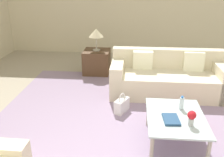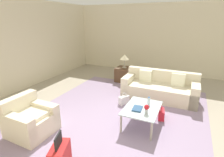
{
  "view_description": "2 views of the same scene",
  "coord_description": "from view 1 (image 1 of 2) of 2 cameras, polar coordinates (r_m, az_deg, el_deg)",
  "views": [
    {
      "loc": [
        -2.6,
        0.09,
        2.18
      ],
      "look_at": [
        0.48,
        0.37,
        0.95
      ],
      "focal_mm": 40.0,
      "sensor_mm": 36.0,
      "label": 1
    },
    {
      "loc": [
        -3.17,
        -1.37,
        2.39
      ],
      "look_at": [
        0.63,
        0.37,
        0.98
      ],
      "focal_mm": 28.0,
      "sensor_mm": 36.0,
      "label": 2
    }
  ],
  "objects": [
    {
      "name": "handbag_white",
      "position": [
        4.39,
        2.25,
        -6.11
      ],
      "size": [
        0.35,
        0.27,
        0.36
      ],
      "color": "white",
      "rests_on": "ground"
    },
    {
      "name": "wall_right",
      "position": [
        7.69,
        6.18,
        16.98
      ],
      "size": [
        0.12,
        8.0,
        3.1
      ],
      "primitive_type": "cube",
      "color": "beige",
      "rests_on": "ground"
    },
    {
      "name": "coffee_table",
      "position": [
        3.54,
        14.3,
        -9.07
      ],
      "size": [
        1.04,
        0.77,
        0.46
      ],
      "color": "silver",
      "rests_on": "ground"
    },
    {
      "name": "handbag_red",
      "position": [
        4.17,
        18.21,
        -8.93
      ],
      "size": [
        0.34,
        0.2,
        0.36
      ],
      "color": "red",
      "rests_on": "ground"
    },
    {
      "name": "table_lamp",
      "position": [
        5.99,
        -3.64,
        10.19
      ],
      "size": [
        0.35,
        0.35,
        0.52
      ],
      "color": "#ADA899",
      "rests_on": "side_table"
    },
    {
      "name": "flower_vase",
      "position": [
        3.29,
        17.73,
        -8.36
      ],
      "size": [
        0.11,
        0.11,
        0.21
      ],
      "color": "#B2B7BC",
      "rests_on": "coffee_table"
    },
    {
      "name": "water_bottle",
      "position": [
        3.66,
        15.63,
        -5.46
      ],
      "size": [
        0.06,
        0.06,
        0.2
      ],
      "color": "silver",
      "rests_on": "coffee_table"
    },
    {
      "name": "couch",
      "position": [
        5.2,
        12.52,
        0.03
      ],
      "size": [
        0.95,
        2.26,
        0.85
      ],
      "color": "beige",
      "rests_on": "ground"
    },
    {
      "name": "coffee_table_book",
      "position": [
        3.39,
        13.35,
        -9.07
      ],
      "size": [
        0.3,
        0.22,
        0.03
      ],
      "primitive_type": "cube",
      "rotation": [
        0.0,
        0.0,
        0.07
      ],
      "color": "navy",
      "rests_on": "coffee_table"
    },
    {
      "name": "area_rug",
      "position": [
        3.87,
        2.79,
        -12.44
      ],
      "size": [
        5.2,
        4.4,
        0.01
      ],
      "primitive_type": "cube",
      "color": "#9984A3",
      "rests_on": "ground"
    },
    {
      "name": "side_table",
      "position": [
        6.17,
        -3.49,
        3.86
      ],
      "size": [
        0.63,
        0.63,
        0.57
      ],
      "primitive_type": "cube",
      "color": "#513823",
      "rests_on": "ground"
    }
  ]
}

